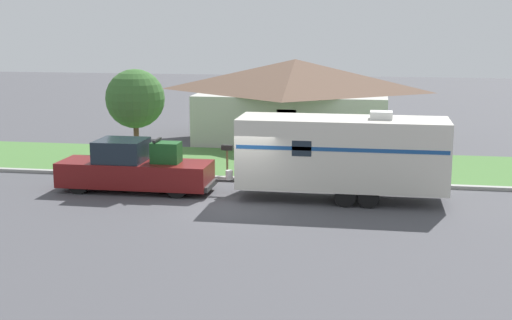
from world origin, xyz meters
name	(u,v)px	position (x,y,z in m)	size (l,w,h in m)	color
ground_plane	(241,204)	(0.00, 0.00, 0.00)	(120.00, 120.00, 0.00)	#47474C
curb_strip	(258,179)	(0.00, 3.75, 0.07)	(80.00, 0.30, 0.14)	#999993
lawn_strip	(271,164)	(0.00, 7.40, 0.01)	(80.00, 7.00, 0.03)	#477538
house_across_street	(295,98)	(0.25, 14.84, 2.31)	(11.00, 8.20, 4.45)	#B2B2A8
pickup_truck	(134,169)	(-4.48, 1.24, 0.89)	(6.06, 1.92, 2.10)	black
travel_trailer	(342,153)	(3.59, 1.24, 1.78)	(8.64, 2.39, 3.35)	black
mailbox	(227,152)	(-1.45, 4.42, 1.05)	(0.48, 0.20, 1.37)	brown
tree_in_yard	(135,99)	(-5.85, 5.50, 3.14)	(2.64, 2.64, 4.47)	brown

